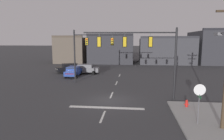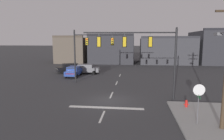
# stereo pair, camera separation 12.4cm
# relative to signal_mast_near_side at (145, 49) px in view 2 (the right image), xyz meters

# --- Properties ---
(ground_plane) EXTENTS (400.00, 400.00, 0.00)m
(ground_plane) POSITION_rel_signal_mast_near_side_xyz_m (-3.33, -1.04, -4.86)
(ground_plane) COLOR #353538
(sidewalk_near_corner) EXTENTS (5.00, 8.00, 0.15)m
(sidewalk_near_corner) POSITION_rel_signal_mast_near_side_xyz_m (4.52, -5.04, -4.78)
(sidewalk_near_corner) COLOR gray
(sidewalk_near_corner) RESTS_ON ground
(stop_bar_paint) EXTENTS (6.40, 0.50, 0.01)m
(stop_bar_paint) POSITION_rel_signal_mast_near_side_xyz_m (-3.33, -3.04, -4.85)
(stop_bar_paint) COLOR silver
(stop_bar_paint) RESTS_ON ground
(lane_centreline) EXTENTS (0.16, 26.40, 0.01)m
(lane_centreline) POSITION_rel_signal_mast_near_side_xyz_m (-3.33, 0.96, -4.85)
(lane_centreline) COLOR silver
(lane_centreline) RESTS_ON ground
(signal_mast_near_side) EXTENTS (8.75, 0.93, 6.86)m
(signal_mast_near_side) POSITION_rel_signal_mast_near_side_xyz_m (0.00, 0.00, 0.00)
(signal_mast_near_side) COLOR black
(signal_mast_near_side) RESTS_ON ground
(signal_mast_far_side) EXTENTS (7.78, 0.55, 7.05)m
(signal_mast_far_side) POSITION_rel_signal_mast_near_side_xyz_m (-6.26, 6.81, 0.08)
(signal_mast_far_side) COLOR black
(signal_mast_far_side) RESTS_ON ground
(stop_sign) EXTENTS (0.76, 0.64, 2.83)m
(stop_sign) POSITION_rel_signal_mast_near_side_xyz_m (3.22, -5.93, -2.71)
(stop_sign) COLOR #56565B
(stop_sign) RESTS_ON ground
(car_lot_nearside) EXTENTS (4.69, 3.86, 1.61)m
(car_lot_nearside) POSITION_rel_signal_mast_near_side_xyz_m (-12.37, 14.81, -4.00)
(car_lot_nearside) COLOR black
(car_lot_nearside) RESTS_ON ground
(car_lot_middle) EXTENTS (2.01, 4.49, 1.61)m
(car_lot_middle) POSITION_rel_signal_mast_near_side_xyz_m (-10.48, 11.06, -4.00)
(car_lot_middle) COLOR navy
(car_lot_middle) RESTS_ON ground
(car_lot_farside) EXTENTS (4.54, 2.14, 1.61)m
(car_lot_farside) POSITION_rel_signal_mast_near_side_xyz_m (-9.23, 13.98, -4.00)
(car_lot_farside) COLOR slate
(car_lot_farside) RESTS_ON ground
(fire_hydrant) EXTENTS (0.40, 0.30, 0.75)m
(fire_hydrant) POSITION_rel_signal_mast_near_side_xyz_m (3.37, -2.50, -4.53)
(fire_hydrant) COLOR red
(fire_hydrant) RESTS_ON ground
(building_row) EXTENTS (42.72, 13.23, 8.34)m
(building_row) POSITION_rel_signal_mast_near_side_xyz_m (2.91, 32.51, -1.41)
(building_row) COLOR brown
(building_row) RESTS_ON ground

